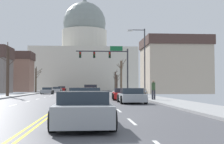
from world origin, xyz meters
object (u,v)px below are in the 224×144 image
at_px(sedan_near_03, 131,96).
at_px(sedan_oncoming_01, 57,90).
at_px(sedan_near_05, 83,109).
at_px(pedestrian_00, 153,89).
at_px(bicycle_parked, 146,94).
at_px(sedan_near_04, 84,100).
at_px(sedan_near_02, 123,94).
at_px(street_lamp_right, 142,56).
at_px(sedan_oncoming_02, 62,89).
at_px(signal_gantry, 110,59).
at_px(sedan_oncoming_00, 47,91).
at_px(sedan_near_01, 91,93).
at_px(pickup_truck_near_00, 91,91).

height_order(sedan_near_03, sedan_oncoming_01, sedan_near_03).
relative_size(sedan_near_05, pedestrian_00, 2.66).
height_order(sedan_near_03, bicycle_parked, sedan_near_03).
xyz_separation_m(sedan_near_04, pedestrian_00, (6.01, 10.56, 0.51)).
relative_size(sedan_near_02, bicycle_parked, 2.55).
bearing_deg(sedan_near_05, sedan_near_03, 75.58).
distance_m(sedan_near_03, sedan_oncoming_01, 43.31).
distance_m(street_lamp_right, sedan_oncoming_01, 34.24).
height_order(sedan_near_03, sedan_oncoming_02, sedan_oncoming_02).
xyz_separation_m(sedan_near_03, sedan_oncoming_01, (-10.32, 42.06, -0.02)).
distance_m(signal_gantry, sedan_near_03, 22.46).
distance_m(sedan_near_04, sedan_oncoming_02, 62.18).
xyz_separation_m(sedan_near_04, sedan_oncoming_00, (-6.94, 36.24, -0.07)).
bearing_deg(sedan_near_03, sedan_near_01, 103.76).
bearing_deg(sedan_near_04, signal_gantry, 83.70).
height_order(sedan_near_05, sedan_oncoming_00, sedan_near_05).
relative_size(sedan_oncoming_01, pedestrian_00, 2.45).
relative_size(sedan_oncoming_02, bicycle_parked, 2.49).
relative_size(sedan_near_05, sedan_oncoming_01, 1.08).
relative_size(sedan_near_02, sedan_near_05, 0.98).
distance_m(pedestrian_00, bicycle_parked, 5.13).
height_order(street_lamp_right, sedan_near_05, street_lamp_right).
xyz_separation_m(sedan_near_01, sedan_oncoming_02, (-7.22, 41.20, 0.05)).
relative_size(sedan_near_04, bicycle_parked, 2.46).
bearing_deg(sedan_oncoming_02, pedestrian_00, -75.93).
height_order(sedan_near_04, sedan_near_05, sedan_near_04).
height_order(signal_gantry, sedan_oncoming_01, signal_gantry).
bearing_deg(signal_gantry, street_lamp_right, -74.59).
height_order(sedan_near_04, sedan_oncoming_00, sedan_near_04).
height_order(sedan_near_01, pedestrian_00, pedestrian_00).
bearing_deg(sedan_oncoming_00, sedan_near_05, -80.62).
height_order(sedan_near_02, sedan_near_05, sedan_near_05).
distance_m(signal_gantry, pedestrian_00, 19.53).
bearing_deg(sedan_near_05, pedestrian_00, 70.52).
bearing_deg(signal_gantry, sedan_near_03, -89.09).
distance_m(sedan_near_02, sedan_oncoming_00, 25.20).
height_order(sedan_near_02, pedestrian_00, pedestrian_00).
height_order(sedan_near_04, pedestrian_00, pedestrian_00).
bearing_deg(pickup_truck_near_00, sedan_oncoming_00, 127.15).
xyz_separation_m(sedan_near_02, sedan_oncoming_02, (-10.35, 48.50, 0.06)).
bearing_deg(sedan_near_02, pedestrian_00, -47.60).
bearing_deg(street_lamp_right, sedan_near_02, -120.16).
bearing_deg(pickup_truck_near_00, sedan_near_05, -90.55).
xyz_separation_m(sedan_near_03, sedan_oncoming_02, (-10.43, 54.32, 0.04)).
bearing_deg(pedestrian_00, pickup_truck_near_00, 109.36).
bearing_deg(sedan_oncoming_00, pedestrian_00, -63.23).
distance_m(pickup_truck_near_00, sedan_oncoming_01, 24.06).
relative_size(signal_gantry, sedan_oncoming_01, 1.85).
relative_size(street_lamp_right, sedan_oncoming_02, 1.78).
distance_m(sedan_oncoming_00, pedestrian_00, 28.76).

